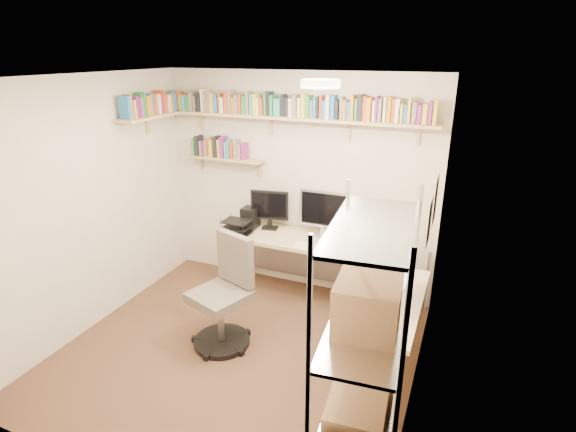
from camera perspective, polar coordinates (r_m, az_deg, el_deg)
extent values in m
plane|color=#49301F|center=(4.49, -6.41, -16.71)|extent=(3.20, 3.20, 0.00)
cube|color=beige|center=(5.15, 1.07, 4.03)|extent=(3.20, 0.04, 2.50)
cube|color=beige|center=(4.83, -23.91, 1.12)|extent=(0.04, 3.00, 2.50)
cube|color=beige|center=(3.43, 17.00, -5.54)|extent=(0.04, 3.00, 2.50)
cube|color=beige|center=(2.81, -22.57, -12.28)|extent=(3.20, 0.04, 2.50)
cube|color=silver|center=(3.60, -8.02, 17.05)|extent=(3.20, 3.00, 0.04)
cube|color=white|center=(3.83, 18.25, 1.91)|extent=(0.01, 0.30, 0.42)
cube|color=white|center=(3.47, 17.54, -0.78)|extent=(0.01, 0.28, 0.38)
cylinder|color=#FFEAC6|center=(3.49, 4.17, 16.43)|extent=(0.30, 0.30, 0.06)
cube|color=tan|center=(4.88, 0.57, 12.37)|extent=(3.05, 0.25, 0.03)
cube|color=tan|center=(5.26, -16.70, 12.12)|extent=(0.25, 1.00, 0.03)
cube|color=tan|center=(5.36, -7.86, 7.26)|extent=(0.95, 0.20, 0.02)
cube|color=tan|center=(5.50, -11.11, 12.17)|extent=(0.03, 0.20, 0.20)
cube|color=tan|center=(5.06, -2.36, 11.85)|extent=(0.03, 0.20, 0.20)
cube|color=tan|center=(4.76, 7.71, 11.14)|extent=(0.03, 0.20, 0.20)
cube|color=tan|center=(4.63, 16.23, 10.28)|extent=(0.03, 0.20, 0.20)
cube|color=#2267B2|center=(5.58, -13.97, 13.97)|extent=(0.03, 0.12, 0.20)
cube|color=#B44318|center=(5.55, -13.59, 14.06)|extent=(0.04, 0.13, 0.21)
cube|color=gold|center=(5.53, -13.22, 13.88)|extent=(0.03, 0.14, 0.18)
cube|color=teal|center=(5.50, -12.81, 13.86)|extent=(0.04, 0.15, 0.17)
cube|color=#2B8138|center=(5.47, -12.36, 13.86)|extent=(0.04, 0.11, 0.17)
cube|color=#786757|center=(5.44, -11.97, 14.07)|extent=(0.04, 0.13, 0.21)
cube|color=#786757|center=(5.42, -11.55, 13.87)|extent=(0.02, 0.11, 0.17)
cube|color=black|center=(5.40, -11.20, 14.00)|extent=(0.04, 0.12, 0.20)
cube|color=black|center=(5.38, -10.85, 13.98)|extent=(0.02, 0.14, 0.20)
cube|color=beige|center=(5.35, -10.53, 14.26)|extent=(0.02, 0.15, 0.25)
cube|color=#786757|center=(5.34, -10.17, 14.12)|extent=(0.04, 0.13, 0.22)
cube|color=#786757|center=(5.31, -9.79, 14.16)|extent=(0.04, 0.11, 0.23)
cube|color=gold|center=(5.29, -9.39, 14.01)|extent=(0.03, 0.12, 0.20)
cube|color=#2267B2|center=(5.27, -8.94, 13.95)|extent=(0.04, 0.12, 0.19)
cube|color=#B44318|center=(5.24, -8.49, 14.03)|extent=(0.02, 0.11, 0.21)
cube|color=beige|center=(5.23, -8.12, 13.82)|extent=(0.04, 0.14, 0.17)
cube|color=#B44318|center=(5.20, -7.57, 14.10)|extent=(0.04, 0.14, 0.22)
cube|color=#786757|center=(5.17, -7.16, 14.20)|extent=(0.03, 0.13, 0.24)
cube|color=orange|center=(5.16, -6.73, 13.80)|extent=(0.04, 0.11, 0.17)
cube|color=#786757|center=(5.14, -6.33, 13.93)|extent=(0.04, 0.14, 0.20)
cube|color=#B44318|center=(5.12, -5.94, 13.95)|extent=(0.03, 0.11, 0.20)
cube|color=#2B8138|center=(5.10, -5.41, 13.90)|extent=(0.04, 0.11, 0.19)
cube|color=#786757|center=(5.07, -4.91, 14.13)|extent=(0.03, 0.14, 0.24)
cube|color=teal|center=(5.05, -4.47, 13.98)|extent=(0.03, 0.14, 0.21)
cube|color=gold|center=(5.03, -4.04, 13.98)|extent=(0.04, 0.11, 0.22)
cube|color=beige|center=(5.02, -3.62, 13.75)|extent=(0.03, 0.13, 0.18)
cube|color=#B44318|center=(5.00, -3.16, 13.71)|extent=(0.04, 0.15, 0.17)
cube|color=#2B8138|center=(4.98, -2.69, 14.12)|extent=(0.02, 0.13, 0.25)
cube|color=black|center=(4.96, -2.32, 14.08)|extent=(0.04, 0.13, 0.24)
cube|color=#2B8138|center=(4.95, -1.89, 13.91)|extent=(0.03, 0.14, 0.22)
cube|color=teal|center=(4.93, -1.40, 13.65)|extent=(0.04, 0.11, 0.17)
cube|color=teal|center=(4.92, -0.99, 13.64)|extent=(0.03, 0.12, 0.18)
cube|color=black|center=(4.90, -0.51, 13.91)|extent=(0.04, 0.11, 0.22)
cube|color=black|center=(4.88, -0.03, 13.71)|extent=(0.04, 0.11, 0.19)
cube|color=beige|center=(4.87, 0.48, 13.66)|extent=(0.04, 0.12, 0.19)
cube|color=#786757|center=(4.84, 1.04, 13.84)|extent=(0.04, 0.14, 0.23)
cube|color=beige|center=(4.83, 1.58, 13.63)|extent=(0.03, 0.12, 0.20)
cube|color=gold|center=(4.81, 2.13, 13.83)|extent=(0.04, 0.12, 0.23)
cube|color=#2B8138|center=(4.79, 2.72, 13.73)|extent=(0.04, 0.15, 0.22)
cube|color=#786757|center=(4.78, 3.15, 13.46)|extent=(0.03, 0.12, 0.18)
cube|color=#2267B2|center=(4.77, 3.54, 13.60)|extent=(0.03, 0.11, 0.21)
cube|color=black|center=(4.76, 3.92, 13.62)|extent=(0.02, 0.12, 0.21)
cube|color=#B44318|center=(4.75, 4.34, 13.67)|extent=(0.02, 0.12, 0.23)
cube|color=#2267B2|center=(4.74, 4.78, 13.38)|extent=(0.03, 0.14, 0.18)
cube|color=beige|center=(4.72, 5.25, 13.66)|extent=(0.04, 0.14, 0.24)
cube|color=#2267B2|center=(4.71, 5.85, 13.60)|extent=(0.04, 0.13, 0.23)
cube|color=black|center=(4.70, 6.35, 13.29)|extent=(0.03, 0.13, 0.19)
cube|color=#786757|center=(4.69, 6.88, 13.45)|extent=(0.03, 0.11, 0.22)
cube|color=orange|center=(4.68, 7.29, 13.26)|extent=(0.03, 0.11, 0.19)
cube|color=#2267B2|center=(4.67, 7.80, 13.13)|extent=(0.04, 0.11, 0.18)
cube|color=orange|center=(4.65, 8.30, 13.49)|extent=(0.03, 0.14, 0.24)
cube|color=#2B8138|center=(4.65, 8.78, 13.27)|extent=(0.02, 0.14, 0.22)
cube|color=black|center=(4.64, 9.27, 13.44)|extent=(0.04, 0.15, 0.25)
cube|color=#B44318|center=(4.63, 9.81, 13.32)|extent=(0.04, 0.12, 0.24)
cube|color=orange|center=(4.62, 10.35, 13.21)|extent=(0.04, 0.15, 0.23)
cube|color=beige|center=(4.61, 10.93, 13.00)|extent=(0.02, 0.13, 0.20)
cube|color=#7E2172|center=(4.60, 11.27, 13.22)|extent=(0.02, 0.14, 0.24)
cube|color=#786757|center=(4.60, 11.69, 13.06)|extent=(0.03, 0.13, 0.22)
cube|color=beige|center=(4.59, 12.26, 13.11)|extent=(0.03, 0.11, 0.24)
cube|color=orange|center=(4.58, 12.79, 13.07)|extent=(0.04, 0.12, 0.24)
cube|color=#B44318|center=(4.57, 13.29, 12.92)|extent=(0.03, 0.13, 0.22)
cube|color=beige|center=(4.57, 13.78, 12.88)|extent=(0.04, 0.13, 0.23)
cube|color=gold|center=(4.56, 14.30, 12.56)|extent=(0.02, 0.11, 0.18)
cube|color=#2267B2|center=(4.56, 14.75, 12.47)|extent=(0.03, 0.13, 0.18)
cube|color=gold|center=(4.55, 15.21, 12.83)|extent=(0.03, 0.12, 0.24)
cube|color=#786757|center=(4.55, 15.78, 12.51)|extent=(0.04, 0.12, 0.20)
cube|color=#7E2172|center=(4.54, 16.40, 12.33)|extent=(0.04, 0.13, 0.18)
cube|color=gold|center=(4.54, 17.05, 12.29)|extent=(0.04, 0.13, 0.19)
cube|color=#7E2172|center=(4.53, 17.68, 12.40)|extent=(0.04, 0.14, 0.21)
cube|color=gold|center=(4.53, 18.23, 12.41)|extent=(0.03, 0.12, 0.23)
cube|color=#2267B2|center=(4.92, -20.03, 12.78)|extent=(0.13, 0.04, 0.23)
cube|color=#786757|center=(4.95, -19.71, 12.91)|extent=(0.11, 0.03, 0.24)
cube|color=gold|center=(4.98, -19.38, 12.68)|extent=(0.14, 0.03, 0.19)
cube|color=#7E2172|center=(5.01, -19.09, 12.93)|extent=(0.14, 0.03, 0.22)
cube|color=#7E2172|center=(5.05, -18.71, 12.94)|extent=(0.14, 0.04, 0.20)
cube|color=#2B8138|center=(5.07, -18.44, 13.19)|extent=(0.12, 0.03, 0.24)
cube|color=#2B8138|center=(5.10, -18.15, 13.33)|extent=(0.12, 0.02, 0.25)
cube|color=orange|center=(5.14, -17.84, 13.18)|extent=(0.14, 0.04, 0.21)
cube|color=orange|center=(5.17, -17.57, 13.26)|extent=(0.14, 0.02, 0.21)
cube|color=#2267B2|center=(5.19, -17.29, 13.41)|extent=(0.11, 0.04, 0.23)
cube|color=#B44318|center=(5.23, -16.95, 13.39)|extent=(0.12, 0.04, 0.21)
cube|color=beige|center=(5.27, -16.60, 13.48)|extent=(0.15, 0.04, 0.21)
cube|color=#7E2172|center=(5.31, -16.26, 13.53)|extent=(0.13, 0.03, 0.21)
cube|color=#B44318|center=(5.34, -15.97, 13.79)|extent=(0.14, 0.04, 0.24)
cube|color=#B44318|center=(5.38, -15.66, 13.49)|extent=(0.13, 0.02, 0.17)
cube|color=beige|center=(5.41, -15.41, 13.62)|extent=(0.15, 0.04, 0.19)
cube|color=orange|center=(5.45, -15.10, 13.75)|extent=(0.14, 0.03, 0.20)
cube|color=#2267B2|center=(5.48, -14.82, 13.84)|extent=(0.14, 0.03, 0.20)
cube|color=#2267B2|center=(5.51, -14.57, 13.81)|extent=(0.13, 0.03, 0.19)
cube|color=teal|center=(5.54, -14.37, 13.98)|extent=(0.12, 0.03, 0.21)
cube|color=teal|center=(5.57, -14.12, 14.09)|extent=(0.11, 0.03, 0.22)
cube|color=#2B8138|center=(5.55, -11.63, 8.70)|extent=(0.04, 0.15, 0.21)
cube|color=black|center=(5.53, -11.22, 8.81)|extent=(0.04, 0.15, 0.23)
cube|color=#786757|center=(5.51, -10.79, 8.49)|extent=(0.03, 0.12, 0.17)
cube|color=#7E2172|center=(5.49, -10.45, 8.46)|extent=(0.04, 0.11, 0.17)
cube|color=#786757|center=(5.46, -10.09, 8.60)|extent=(0.02, 0.14, 0.20)
cube|color=orange|center=(5.44, -9.75, 8.71)|extent=(0.03, 0.11, 0.23)
cube|color=gold|center=(5.42, -9.45, 8.54)|extent=(0.03, 0.13, 0.20)
cube|color=black|center=(5.39, -9.01, 8.73)|extent=(0.04, 0.13, 0.24)
cube|color=gold|center=(5.37, -8.57, 8.52)|extent=(0.03, 0.12, 0.21)
cube|color=#7E2172|center=(5.35, -8.18, 8.67)|extent=(0.04, 0.14, 0.24)
cube|color=teal|center=(5.33, -7.70, 8.36)|extent=(0.03, 0.12, 0.19)
cube|color=teal|center=(5.31, -7.36, 8.49)|extent=(0.02, 0.13, 0.22)
cube|color=#B44318|center=(5.29, -6.96, 8.33)|extent=(0.03, 0.12, 0.19)
cube|color=#786757|center=(5.27, -6.50, 8.42)|extent=(0.04, 0.12, 0.22)
cube|color=#786757|center=(5.24, -6.01, 8.20)|extent=(0.04, 0.13, 0.18)
cube|color=#7E2172|center=(5.22, -5.51, 8.19)|extent=(0.04, 0.11, 0.19)
cube|color=#D2BE89|center=(4.94, 3.45, -3.30)|extent=(1.90, 0.60, 0.04)
cube|color=#D2BE89|center=(3.92, 12.21, -10.40)|extent=(0.60, 1.30, 0.04)
cylinder|color=gray|center=(5.23, -6.97, -6.50)|extent=(0.04, 0.04, 0.70)
cylinder|color=gray|center=(5.62, -4.49, -4.40)|extent=(0.04, 0.04, 0.70)
cylinder|color=gray|center=(5.11, 17.24, -8.00)|extent=(0.04, 0.04, 0.70)
cylinder|color=gray|center=(3.69, 5.85, -19.18)|extent=(0.04, 0.04, 0.70)
cylinder|color=gray|center=(3.63, 13.94, -20.68)|extent=(0.04, 0.04, 0.70)
cube|color=gray|center=(5.29, 4.31, -5.43)|extent=(1.80, 0.02, 0.55)
cube|color=silver|center=(4.90, 4.55, 0.88)|extent=(0.55, 0.03, 0.42)
cube|color=black|center=(4.88, 4.47, 0.81)|extent=(0.50, 0.00, 0.36)
cube|color=black|center=(5.14, -2.36, 1.38)|extent=(0.44, 0.03, 0.34)
cube|color=black|center=(3.80, 14.80, -6.07)|extent=(0.03, 0.58, 0.38)
cube|color=white|center=(3.80, 14.50, -6.03)|extent=(0.00, 0.52, 0.33)
cube|color=white|center=(4.75, 3.30, -3.90)|extent=(0.42, 0.13, 0.01)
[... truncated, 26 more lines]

